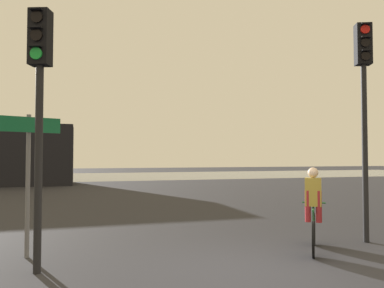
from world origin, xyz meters
The scene contains 6 objects.
ground_plane centered at (0.00, 0.00, 0.00)m, with size 120.00×120.00×0.00m, color #28282D.
water_strip centered at (0.00, 31.77, 0.00)m, with size 80.00×16.00×0.01m, color slate.
traffic_light_near_left centered at (-3.24, 1.13, 2.92)m, with size 0.38×0.40×4.18m.
traffic_light_near_right centered at (3.28, 1.36, 3.27)m, with size 0.39×0.41×4.73m.
direction_sign_post centered at (-3.50, 2.15, 1.70)m, with size 1.05×0.39×2.60m.
cyclist centered at (1.71, 0.99, 0.82)m, with size 1.04×1.41×1.62m.
Camera 1 is at (-2.66, -5.24, 1.81)m, focal length 35.00 mm.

